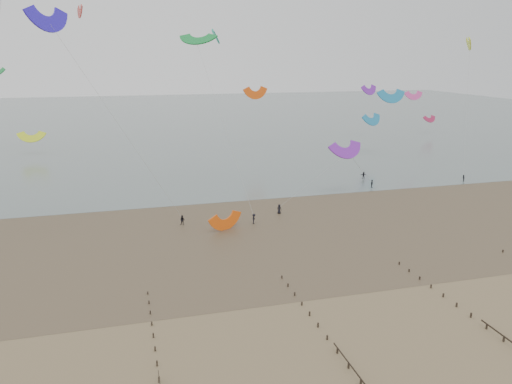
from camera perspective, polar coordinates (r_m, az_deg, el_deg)
ground at (r=58.11m, az=2.86°, el=-15.14°), size 500.00×500.00×0.00m
sea_and_shore at (r=87.87m, az=-6.62°, el=-4.36°), size 500.00×665.00×0.03m
kitesurfers at (r=103.42m, az=3.41°, el=-0.73°), size 133.96×27.36×1.88m
grounded_kite at (r=87.74m, az=-3.47°, el=-4.32°), size 7.40×6.82×3.27m
kites_airborne at (r=136.16m, az=-11.21°, el=11.85°), size 235.35×123.03×43.92m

